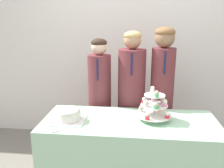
{
  "coord_description": "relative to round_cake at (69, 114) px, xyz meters",
  "views": [
    {
      "loc": [
        0.05,
        -1.6,
        1.62
      ],
      "look_at": [
        -0.16,
        0.34,
        1.09
      ],
      "focal_mm": 38.0,
      "sensor_mm": 36.0,
      "label": 1
    }
  ],
  "objects": [
    {
      "name": "wall_back",
      "position": [
        0.52,
        1.32,
        0.52
      ],
      "size": [
        9.0,
        0.06,
        2.7
      ],
      "color": "silver",
      "rests_on": "ground_plane"
    },
    {
      "name": "table",
      "position": [
        0.52,
        0.05,
        -0.45
      ],
      "size": [
        1.53,
        0.63,
        0.77
      ],
      "color": "#A8DBB2",
      "rests_on": "ground_plane"
    },
    {
      "name": "round_cake",
      "position": [
        0.0,
        0.0,
        0.0
      ],
      "size": [
        0.28,
        0.28,
        0.13
      ],
      "color": "white",
      "rests_on": "table"
    },
    {
      "name": "cake_knife",
      "position": [
        -0.02,
        -0.2,
        -0.06
      ],
      "size": [
        0.2,
        0.16,
        0.01
      ],
      "rotation": [
        0.0,
        0.0,
        0.66
      ],
      "color": "silver",
      "rests_on": "table"
    },
    {
      "name": "cupcake_stand",
      "position": [
        0.73,
        0.1,
        0.07
      ],
      "size": [
        0.31,
        0.31,
        0.29
      ],
      "color": "silver",
      "rests_on": "table"
    },
    {
      "name": "student_0",
      "position": [
        0.19,
        0.54,
        -0.14
      ],
      "size": [
        0.24,
        0.25,
        1.44
      ],
      "color": "brown",
      "rests_on": "ground_plane"
    },
    {
      "name": "student_1",
      "position": [
        0.52,
        0.54,
        -0.11
      ],
      "size": [
        0.29,
        0.29,
        1.51
      ],
      "color": "brown",
      "rests_on": "ground_plane"
    },
    {
      "name": "student_2",
      "position": [
        0.84,
        0.54,
        -0.05
      ],
      "size": [
        0.24,
        0.25,
        1.55
      ],
      "color": "brown",
      "rests_on": "ground_plane"
    }
  ]
}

